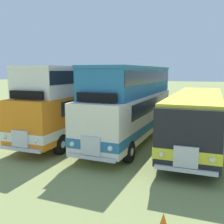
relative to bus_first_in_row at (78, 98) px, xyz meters
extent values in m
cube|color=orange|center=(0.00, -0.12, -0.77)|extent=(2.71, 11.12, 2.30)
cube|color=white|center=(0.00, -0.12, -1.37)|extent=(2.75, 11.16, 0.44)
cube|color=#19232D|center=(0.01, 0.28, -0.17)|extent=(2.70, 8.72, 0.76)
cube|color=#19232D|center=(-0.11, -5.60, -0.12)|extent=(2.20, 0.14, 0.90)
cube|color=silver|center=(-0.11, -5.71, -1.37)|extent=(0.90, 0.14, 0.80)
cube|color=silver|center=(-0.11, -5.74, -1.87)|extent=(2.30, 0.18, 0.16)
sphere|color=#EAEACC|center=(0.79, -5.74, -1.37)|extent=(0.22, 0.22, 0.22)
sphere|color=#EAEACC|center=(-1.01, -5.70, -1.37)|extent=(0.22, 0.22, 0.22)
cube|color=white|center=(0.00, 0.13, 1.13)|extent=(2.60, 10.22, 1.50)
cube|color=white|center=(0.00, 0.13, 1.95)|extent=(2.66, 10.32, 0.14)
cube|color=#19232D|center=(0.00, 0.13, 1.43)|extent=(2.63, 10.12, 0.68)
cube|color=black|center=(-0.10, -5.11, 0.63)|extent=(1.90, 0.16, 0.40)
cylinder|color=black|center=(1.07, -4.08, -1.95)|extent=(0.30, 1.05, 1.04)
cylinder|color=silver|center=(1.22, -4.08, -1.95)|extent=(0.03, 0.36, 0.36)
cylinder|color=black|center=(-1.23, -4.04, -1.95)|extent=(0.30, 1.05, 1.04)
cylinder|color=silver|center=(-1.38, -4.03, -1.95)|extent=(0.03, 0.36, 0.36)
cylinder|color=black|center=(1.22, 3.59, -1.95)|extent=(0.30, 1.05, 1.04)
cylinder|color=silver|center=(1.37, 3.59, -1.95)|extent=(0.03, 0.36, 0.36)
cylinder|color=black|center=(-1.08, 3.64, -1.95)|extent=(0.30, 1.05, 1.04)
cylinder|color=silver|center=(-1.23, 3.64, -1.95)|extent=(0.03, 0.36, 0.36)
cube|color=silver|center=(3.76, -0.46, -0.77)|extent=(3.00, 10.51, 2.30)
cube|color=teal|center=(3.76, -0.46, -1.37)|extent=(3.04, 10.55, 0.44)
cube|color=#19232D|center=(3.77, -0.06, -0.17)|extent=(2.91, 8.11, 0.76)
cube|color=#19232D|center=(3.51, -5.59, -0.12)|extent=(2.20, 0.21, 0.90)
cube|color=silver|center=(3.50, -5.70, -1.37)|extent=(0.90, 0.16, 0.80)
cube|color=silver|center=(3.50, -5.73, -1.87)|extent=(2.30, 0.25, 0.16)
sphere|color=#EAEACC|center=(4.40, -5.75, -1.37)|extent=(0.22, 0.22, 0.22)
sphere|color=#EAEACC|center=(2.60, -5.67, -1.37)|extent=(0.22, 0.22, 0.22)
cube|color=teal|center=(3.77, -0.21, 1.13)|extent=(2.86, 9.60, 1.50)
cube|color=teal|center=(3.77, -0.21, 1.95)|extent=(2.92, 9.71, 0.14)
cube|color=#19232D|center=(3.77, -0.21, 1.43)|extent=(2.89, 9.50, 0.68)
cube|color=black|center=(3.53, -5.10, 0.63)|extent=(1.90, 0.21, 0.40)
cylinder|color=black|center=(4.73, -4.11, -1.95)|extent=(0.33, 1.05, 1.04)
cylinder|color=silver|center=(4.88, -4.11, -1.95)|extent=(0.04, 0.36, 0.36)
cylinder|color=black|center=(2.43, -3.99, -1.95)|extent=(0.33, 1.05, 1.04)
cylinder|color=silver|center=(2.28, -3.99, -1.95)|extent=(0.04, 0.36, 0.36)
cylinder|color=black|center=(5.07, 2.88, -1.95)|extent=(0.33, 1.05, 1.04)
cylinder|color=silver|center=(5.22, 2.88, -1.95)|extent=(0.04, 0.36, 0.36)
cylinder|color=black|center=(2.77, 2.99, -1.95)|extent=(0.33, 1.05, 1.04)
cylinder|color=silver|center=(2.62, 3.00, -1.95)|extent=(0.04, 0.36, 0.36)
cube|color=black|center=(7.51, -0.18, -0.77)|extent=(2.73, 11.24, 2.30)
cube|color=yellow|center=(7.51, -0.18, -1.37)|extent=(2.77, 11.28, 0.44)
cube|color=#19232D|center=(7.52, 0.22, -0.17)|extent=(2.71, 8.84, 0.76)
cube|color=#19232D|center=(7.40, -5.71, -0.12)|extent=(2.20, 0.15, 0.90)
cube|color=silver|center=(7.40, -5.82, -1.37)|extent=(0.90, 0.14, 0.80)
cube|color=silver|center=(7.39, -5.85, -1.87)|extent=(2.30, 0.19, 0.16)
sphere|color=#EAEACC|center=(8.29, -5.85, -1.37)|extent=(0.22, 0.22, 0.22)
sphere|color=#EAEACC|center=(6.50, -5.81, -1.37)|extent=(0.22, 0.22, 0.22)
cube|color=yellow|center=(7.51, -0.18, 0.45)|extent=(2.68, 10.84, 0.14)
cylinder|color=black|center=(8.58, -4.20, -1.95)|extent=(0.30, 1.05, 1.04)
cylinder|color=silver|center=(8.73, -4.20, -1.95)|extent=(0.03, 0.36, 0.36)
cylinder|color=black|center=(6.28, -4.15, -1.95)|extent=(0.30, 1.05, 1.04)
cylinder|color=silver|center=(6.13, -4.14, -1.95)|extent=(0.03, 0.36, 0.36)
cylinder|color=black|center=(8.74, 3.59, -1.95)|extent=(0.30, 1.05, 1.04)
cylinder|color=silver|center=(8.89, 3.59, -1.95)|extent=(0.03, 0.36, 0.36)
cylinder|color=black|center=(6.44, 3.64, -1.95)|extent=(0.30, 1.05, 1.04)
cylinder|color=silver|center=(6.29, 3.64, -1.95)|extent=(0.03, 0.36, 0.36)
cone|color=orange|center=(7.12, -9.13, -2.17)|extent=(0.36, 0.36, 0.60)
cylinder|color=#8C704C|center=(-3.00, 12.22, -1.95)|extent=(0.08, 0.08, 1.05)
cylinder|color=#8C704C|center=(1.96, 12.22, -1.95)|extent=(0.08, 0.08, 1.05)
cylinder|color=#8C704C|center=(6.91, 12.22, -1.95)|extent=(0.08, 0.08, 1.05)
cylinder|color=beige|center=(9.39, 12.22, -1.54)|extent=(24.79, 0.03, 0.03)
camera|label=1|loc=(8.03, -15.55, 1.75)|focal=42.49mm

